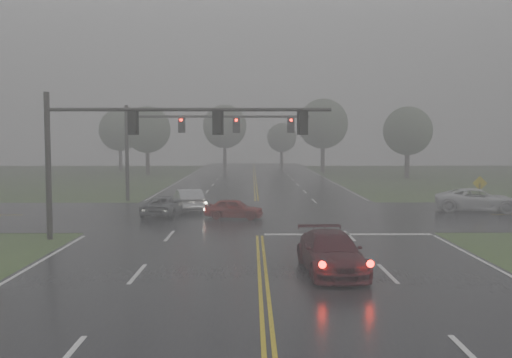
{
  "coord_description": "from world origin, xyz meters",
  "views": [
    {
      "loc": [
        -0.4,
        -14.18,
        4.85
      ],
      "look_at": [
        -0.16,
        16.0,
        2.74
      ],
      "focal_mm": 40.0,
      "sensor_mm": 36.0,
      "label": 1
    }
  ],
  "objects_px": {
    "sedan_maroon": "(331,273)",
    "sedan_silver": "(188,211)",
    "sedan_red": "(234,219)",
    "car_grey": "(166,216)",
    "pickup_white": "(478,212)",
    "signal_gantry_near": "(137,136)",
    "signal_gantry_far": "(185,133)"
  },
  "relations": [
    {
      "from": "sedan_red",
      "to": "signal_gantry_near",
      "type": "relative_size",
      "value": 0.26
    },
    {
      "from": "sedan_maroon",
      "to": "sedan_silver",
      "type": "relative_size",
      "value": 1.11
    },
    {
      "from": "sedan_red",
      "to": "sedan_silver",
      "type": "relative_size",
      "value": 0.79
    },
    {
      "from": "sedan_red",
      "to": "pickup_white",
      "type": "height_order",
      "value": "pickup_white"
    },
    {
      "from": "sedan_maroon",
      "to": "pickup_white",
      "type": "distance_m",
      "value": 21.24
    },
    {
      "from": "sedan_silver",
      "to": "signal_gantry_near",
      "type": "bearing_deg",
      "value": 68.6
    },
    {
      "from": "sedan_red",
      "to": "car_grey",
      "type": "relative_size",
      "value": 0.79
    },
    {
      "from": "sedan_red",
      "to": "pickup_white",
      "type": "bearing_deg",
      "value": -67.52
    },
    {
      "from": "car_grey",
      "to": "pickup_white",
      "type": "height_order",
      "value": "pickup_white"
    },
    {
      "from": "sedan_maroon",
      "to": "sedan_red",
      "type": "relative_size",
      "value": 1.39
    },
    {
      "from": "sedan_silver",
      "to": "pickup_white",
      "type": "xyz_separation_m",
      "value": [
        19.43,
        -0.63,
        0.0
      ]
    },
    {
      "from": "sedan_silver",
      "to": "car_grey",
      "type": "height_order",
      "value": "sedan_silver"
    },
    {
      "from": "signal_gantry_near",
      "to": "sedan_silver",
      "type": "bearing_deg",
      "value": 83.59
    },
    {
      "from": "signal_gantry_near",
      "to": "signal_gantry_far",
      "type": "distance_m",
      "value": 17.4
    },
    {
      "from": "sedan_silver",
      "to": "car_grey",
      "type": "xyz_separation_m",
      "value": [
        -1.12,
        -2.49,
        0.0
      ]
    },
    {
      "from": "signal_gantry_near",
      "to": "signal_gantry_far",
      "type": "relative_size",
      "value": 0.95
    },
    {
      "from": "sedan_red",
      "to": "signal_gantry_near",
      "type": "distance_m",
      "value": 9.69
    },
    {
      "from": "sedan_maroon",
      "to": "car_grey",
      "type": "height_order",
      "value": "sedan_maroon"
    },
    {
      "from": "sedan_silver",
      "to": "pickup_white",
      "type": "height_order",
      "value": "pickup_white"
    },
    {
      "from": "car_grey",
      "to": "pickup_white",
      "type": "relative_size",
      "value": 0.82
    },
    {
      "from": "sedan_red",
      "to": "sedan_silver",
      "type": "xyz_separation_m",
      "value": [
        -3.22,
        3.86,
        0.0
      ]
    },
    {
      "from": "sedan_maroon",
      "to": "sedan_silver",
      "type": "xyz_separation_m",
      "value": [
        -7.17,
        17.98,
        0.0
      ]
    },
    {
      "from": "sedan_maroon",
      "to": "sedan_red",
      "type": "bearing_deg",
      "value": 101.68
    },
    {
      "from": "sedan_red",
      "to": "sedan_maroon",
      "type": "bearing_deg",
      "value": -153.12
    },
    {
      "from": "pickup_white",
      "to": "car_grey",
      "type": "bearing_deg",
      "value": 109.86
    },
    {
      "from": "sedan_maroon",
      "to": "car_grey",
      "type": "relative_size",
      "value": 1.1
    },
    {
      "from": "signal_gantry_near",
      "to": "pickup_white",
      "type": "bearing_deg",
      "value": 26.33
    },
    {
      "from": "sedan_maroon",
      "to": "signal_gantry_far",
      "type": "bearing_deg",
      "value": 104.42
    },
    {
      "from": "signal_gantry_far",
      "to": "sedan_red",
      "type": "bearing_deg",
      "value": -68.02
    },
    {
      "from": "sedan_silver",
      "to": "car_grey",
      "type": "distance_m",
      "value": 2.73
    },
    {
      "from": "pickup_white",
      "to": "sedan_silver",
      "type": "bearing_deg",
      "value": 102.83
    },
    {
      "from": "signal_gantry_near",
      "to": "sedan_maroon",
      "type": "bearing_deg",
      "value": -40.31
    }
  ]
}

